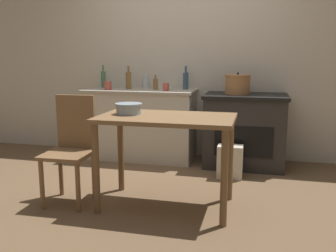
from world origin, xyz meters
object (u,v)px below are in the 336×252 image
work_table (166,131)px  bottle_center_left (155,84)px  flour_sack (230,162)px  cup_mid_right (108,86)px  chair (71,146)px  stove (245,130)px  mixing_bowl_large (129,108)px  bottle_center (129,80)px  stock_pot (238,84)px  bottle_mid_left (145,82)px  cup_center_right (166,87)px  bottle_left (103,79)px  bottle_far_left (186,80)px

work_table → bottle_center_left: bearing=108.8°
flour_sack → bottle_center_left: bottle_center_left is taller
cup_mid_right → work_table: bearing=-50.9°
chair → bottle_center_left: size_ratio=5.20×
stove → mixing_bowl_large: 1.73m
bottle_center → stock_pot: bearing=-3.4°
stove → bottle_mid_left: bottle_mid_left is taller
bottle_mid_left → cup_center_right: size_ratio=1.95×
flour_sack → bottle_center_left: size_ratio=1.94×
chair → bottle_center: 1.64m
stock_pot → mixing_bowl_large: bearing=-120.9°
cup_center_right → cup_mid_right: size_ratio=0.90×
work_table → stock_pot: bearing=70.7°
stock_pot → bottle_left: bearing=174.4°
bottle_left → bottle_far_left: bearing=0.7°
work_table → stock_pot: size_ratio=3.81×
bottle_center_left → bottle_center: size_ratio=0.63×
flour_sack → bottle_center: size_ratio=1.22×
flour_sack → bottle_mid_left: bearing=146.9°
work_table → bottle_far_left: 1.65m
mixing_bowl_large → cup_center_right: size_ratio=2.50×
stove → cup_center_right: cup_center_right is taller
stock_pot → stove: bearing=-6.5°
stock_pot → bottle_center_left: bearing=176.5°
bottle_left → bottle_mid_left: size_ratio=1.60×
chair → bottle_center_left: 1.65m
mixing_bowl_large → bottle_center: (-0.52, 1.48, 0.14)m
stock_pot → bottle_center: size_ratio=1.04×
bottle_left → work_table: bearing=-52.0°
bottle_center → cup_center_right: size_ratio=3.06×
flour_sack → bottle_mid_left: 1.59m
stove → work_table: 1.56m
stock_pot → bottle_center_left: 1.01m
cup_center_right → mixing_bowl_large: bearing=-90.4°
work_table → bottle_mid_left: bottle_mid_left is taller
cup_center_right → work_table: bearing=-76.0°
bottle_far_left → bottle_center: bearing=-171.9°
bottle_center → bottle_mid_left: bearing=44.3°
stove → bottle_mid_left: 1.42m
mixing_bowl_large → bottle_mid_left: bearing=102.2°
stove → bottle_left: bearing=174.4°
stock_pot → bottle_far_left: bearing=164.2°
stove → bottle_mid_left: size_ratio=5.17×
chair → cup_mid_right: (-0.21, 1.37, 0.43)m
bottle_left → bottle_mid_left: bottle_left is taller
bottle_far_left → bottle_center: size_ratio=1.00×
stock_pot → bottle_center: (-1.36, 0.08, 0.02)m
stove → bottle_center: size_ratio=3.30×
bottle_center → cup_center_right: (0.53, -0.19, -0.06)m
mixing_bowl_large → stove: bearing=55.9°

